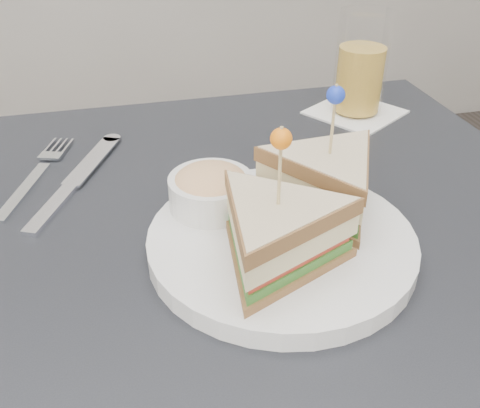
# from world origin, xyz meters

# --- Properties ---
(table) EXTENTS (0.80, 0.80, 0.75)m
(table) POSITION_xyz_m (0.00, 0.00, 0.67)
(table) COLOR black
(table) RESTS_ON ground
(plate_meal) EXTENTS (0.30, 0.28, 0.15)m
(plate_meal) POSITION_xyz_m (0.05, -0.00, 0.79)
(plate_meal) COLOR white
(plate_meal) RESTS_ON table
(cutlery_fork) EXTENTS (0.08, 0.19, 0.01)m
(cutlery_fork) POSITION_xyz_m (-0.19, 0.21, 0.75)
(cutlery_fork) COLOR silver
(cutlery_fork) RESTS_ON table
(cutlery_knife) EXTENTS (0.11, 0.22, 0.01)m
(cutlery_knife) POSITION_xyz_m (-0.15, 0.17, 0.75)
(cutlery_knife) COLOR white
(cutlery_knife) RESTS_ON table
(drink_set) EXTENTS (0.16, 0.16, 0.15)m
(drink_set) POSITION_xyz_m (0.26, 0.29, 0.82)
(drink_set) COLOR white
(drink_set) RESTS_ON table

